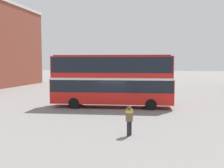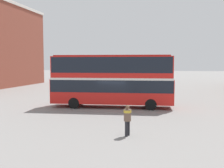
% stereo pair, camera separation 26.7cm
% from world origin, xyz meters
% --- Properties ---
extents(ground_plane, '(240.00, 240.00, 0.00)m').
position_xyz_m(ground_plane, '(0.00, 0.00, 0.00)').
color(ground_plane, gray).
extents(double_decker_bus, '(11.24, 3.50, 4.82)m').
position_xyz_m(double_decker_bus, '(-0.19, 0.35, 2.75)').
color(double_decker_bus, red).
rests_on(double_decker_bus, ground_plane).
extents(pedestrian_foreground, '(0.54, 0.54, 1.76)m').
position_xyz_m(pedestrian_foreground, '(2.68, -8.89, 1.08)').
color(pedestrian_foreground, '#232328').
rests_on(pedestrian_foreground, ground_plane).
extents(parked_car_kerb_near, '(4.16, 2.09, 1.56)m').
position_xyz_m(parked_car_kerb_near, '(-8.99, 12.20, 0.79)').
color(parked_car_kerb_near, silver).
rests_on(parked_car_kerb_near, ground_plane).
extents(parked_car_kerb_far, '(4.64, 2.21, 1.52)m').
position_xyz_m(parked_car_kerb_far, '(1.90, 10.49, 0.77)').
color(parked_car_kerb_far, silver).
rests_on(parked_car_kerb_far, ground_plane).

